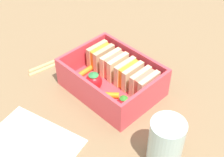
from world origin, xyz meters
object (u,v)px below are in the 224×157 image
object	(u,v)px
drinking_glass	(166,143)
strawberry_left	(94,81)
carrot_stick_left	(107,95)
carrot_stick_far_left	(83,73)
sandwich_center_right	(144,84)
folded_napkin	(34,142)
sandwich_left	(101,56)
sandwich_center	(129,74)
chopstick_pair	(69,56)
sandwich_center_left	(114,65)
strawberry_far_left	(124,103)

from	to	relation	value
drinking_glass	strawberry_left	bearing A→B (deg)	171.75
carrot_stick_left	drinking_glass	distance (cm)	15.54
carrot_stick_far_left	drinking_glass	bearing A→B (deg)	-8.79
sandwich_center_right	folded_napkin	world-z (taller)	sandwich_center_right
sandwich_left	sandwich_center	bearing A→B (deg)	0.00
drinking_glass	chopstick_pair	bearing A→B (deg)	168.36
sandwich_center_left	drinking_glass	distance (cm)	20.57
sandwich_left	drinking_glass	distance (cm)	24.14
sandwich_center_left	sandwich_center	distance (cm)	3.84
strawberry_left	drinking_glass	distance (cm)	18.85
sandwich_center_left	sandwich_center_right	xyz separation A→B (cm)	(7.68, 0.00, 0.00)
chopstick_pair	drinking_glass	xyz separation A→B (cm)	(30.67, -6.32, 3.94)
sandwich_center	strawberry_left	distance (cm)	6.67
sandwich_center_left	folded_napkin	size ratio (longest dim) A/B	0.33
folded_napkin	carrot_stick_far_left	bearing A→B (deg)	111.21
strawberry_left	strawberry_far_left	xyz separation A→B (cm)	(7.50, 0.13, -0.35)
sandwich_center	strawberry_far_left	xyz separation A→B (cm)	(3.87, -5.44, -0.89)
strawberry_left	strawberry_far_left	size ratio (longest dim) A/B	1.23
strawberry_far_left	folded_napkin	xyz separation A→B (cm)	(-5.65, -15.07, -2.36)
sandwich_left	chopstick_pair	distance (cm)	8.81
carrot_stick_left	strawberry_far_left	distance (cm)	4.07
strawberry_left	folded_napkin	world-z (taller)	strawberry_left
strawberry_far_left	chopstick_pair	xyz separation A→B (cm)	(-19.57, 3.49, -2.21)
carrot_stick_far_left	sandwich_center	bearing A→B (deg)	30.95
strawberry_far_left	drinking_glass	xyz separation A→B (cm)	(11.10, -2.83, 1.73)
drinking_glass	sandwich_center	bearing A→B (deg)	151.08
sandwich_left	carrot_stick_far_left	size ratio (longest dim) A/B	0.94
carrot_stick_far_left	carrot_stick_left	size ratio (longest dim) A/B	1.23
carrot_stick_far_left	sandwich_left	bearing A→B (deg)	87.42
sandwich_center_left	carrot_stick_left	distance (cm)	6.92
carrot_stick_far_left	folded_napkin	world-z (taller)	carrot_stick_far_left
carrot_stick_left	sandwich_left	bearing A→B (deg)	143.69
carrot_stick_far_left	carrot_stick_left	xyz separation A→B (cm)	(7.79, -0.83, 0.02)
sandwich_center	sandwich_left	bearing A→B (deg)	180.00
drinking_glass	folded_napkin	world-z (taller)	drinking_glass
carrot_stick_far_left	strawberry_far_left	bearing A→B (deg)	-3.44
sandwich_center	carrot_stick_left	distance (cm)	5.83
strawberry_left	drinking_glass	world-z (taller)	drinking_glass
sandwich_center	carrot_stick_left	size ratio (longest dim) A/B	1.15
sandwich_center_left	carrot_stick_far_left	xyz separation A→B (cm)	(-4.05, -4.73, -1.73)
strawberry_left	drinking_glass	bearing A→B (deg)	-8.25
strawberry_left	strawberry_far_left	bearing A→B (deg)	1.01
carrot_stick_far_left	drinking_glass	world-z (taller)	drinking_glass
sandwich_center	sandwich_center_left	bearing A→B (deg)	180.00
sandwich_left	carrot_stick_far_left	distance (cm)	5.05
sandwich_center	strawberry_left	bearing A→B (deg)	-123.06
strawberry_left	sandwich_center_right	bearing A→B (deg)	36.73
carrot_stick_left	sandwich_center_left	bearing A→B (deg)	123.84
strawberry_left	folded_napkin	distance (cm)	15.29
chopstick_pair	strawberry_far_left	bearing A→B (deg)	-10.10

